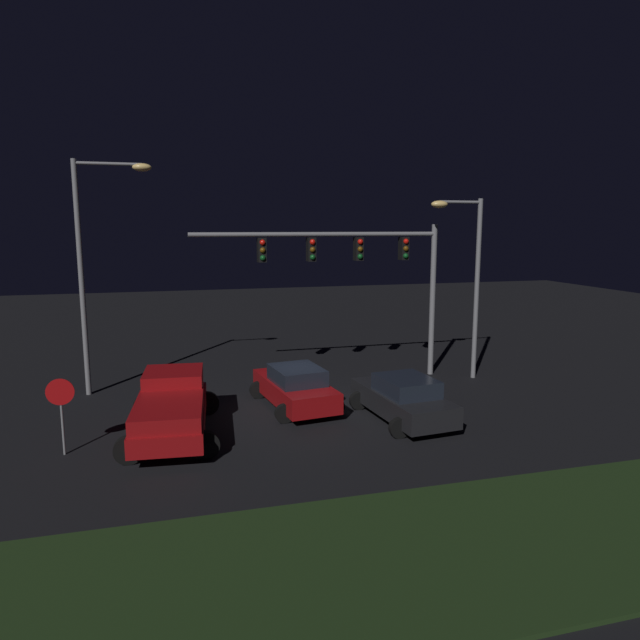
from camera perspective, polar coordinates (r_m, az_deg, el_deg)
The scene contains 9 objects.
ground_plane at distance 20.81m, azimuth -2.19°, elevation -8.70°, with size 80.00×80.00×0.00m, color black.
grass_median at distance 12.29m, azimuth 9.10°, elevation -22.06°, with size 24.67×5.19×0.10m, color black.
pickup_truck at distance 18.55m, azimuth -14.45°, elevation -8.02°, with size 3.20×5.56×1.80m.
car_sedan at distance 20.71m, azimuth -2.47°, elevation -6.66°, with size 2.86×4.60×1.51m.
car_sedan_far at distance 19.56m, azimuth 8.23°, elevation -7.70°, with size 2.76×4.55×1.51m.
traffic_signal_gantry at distance 23.78m, azimuth 3.91°, elevation 5.90°, with size 10.32×0.56×6.50m.
street_lamp_left at distance 23.23m, azimuth -21.40°, elevation 6.44°, with size 2.82×0.44×8.84m.
street_lamp_right at distance 24.71m, azimuth 14.43°, elevation 5.16°, with size 2.30×0.44×7.54m.
stop_sign at distance 17.82m, azimuth -24.29°, elevation -7.39°, with size 0.76×0.08×2.23m.
Camera 1 is at (-4.48, -19.28, 6.42)m, focal length 32.31 mm.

